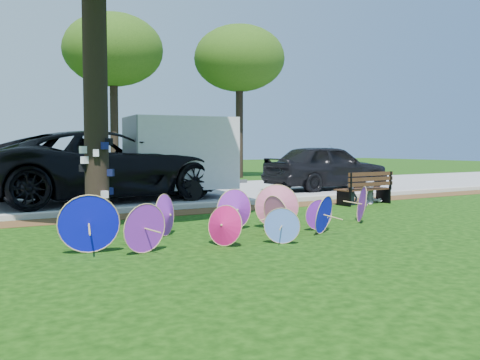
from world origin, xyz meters
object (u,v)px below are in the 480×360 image
at_px(black_van, 105,166).
at_px(cargo_trailer, 181,153).
at_px(person_right, 371,180).
at_px(park_bench, 363,188).
at_px(parasol_pile, 240,215).
at_px(person_left, 352,184).
at_px(dark_pickup, 327,167).

xyz_separation_m(black_van, cargo_trailer, (2.18, -0.41, 0.37)).
bearing_deg(cargo_trailer, person_right, -39.08).
relative_size(cargo_trailer, person_right, 2.40).
relative_size(black_van, park_bench, 4.31).
distance_m(black_van, park_bench, 7.22).
height_order(parasol_pile, person_left, person_left).
distance_m(dark_pickup, park_bench, 4.87).
bearing_deg(black_van, parasol_pile, 176.35).
height_order(parasol_pile, person_right, person_right).
bearing_deg(cargo_trailer, dark_pickup, 9.26).
xyz_separation_m(black_van, person_left, (5.34, -4.37, -0.44)).
height_order(black_van, cargo_trailer, cargo_trailer).
bearing_deg(parasol_pile, park_bench, 26.72).
height_order(parasol_pile, black_van, black_van).
xyz_separation_m(cargo_trailer, person_left, (3.15, -3.97, -0.81)).
distance_m(parasol_pile, park_bench, 6.10).
bearing_deg(dark_pickup, cargo_trailer, 91.89).
relative_size(park_bench, person_left, 1.51).
xyz_separation_m(dark_pickup, person_left, (-2.66, -4.22, -0.26)).
distance_m(dark_pickup, person_right, 4.66).
relative_size(black_van, person_right, 5.65).
bearing_deg(parasol_pile, person_right, 25.72).
bearing_deg(person_left, cargo_trailer, 123.15).
distance_m(parasol_pile, person_right, 6.44).
bearing_deg(person_right, person_left, -158.89).
relative_size(park_bench, person_right, 1.31).
bearing_deg(cargo_trailer, black_van, 176.21).
height_order(cargo_trailer, person_right, cargo_trailer).
bearing_deg(dark_pickup, person_right, 154.45).
height_order(parasol_pile, park_bench, parasol_pile).
bearing_deg(person_left, person_right, -5.34).
bearing_deg(cargo_trailer, parasol_pile, -99.32).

